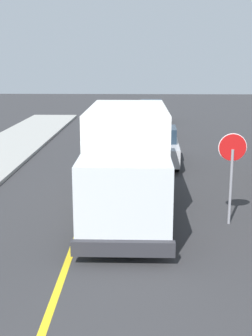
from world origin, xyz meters
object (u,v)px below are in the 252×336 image
(box_truck, at_px, (127,156))
(stop_sign, at_px, (232,161))
(parked_car_near, at_px, (158,147))
(parked_car_far, at_px, (151,112))
(parked_car_mid, at_px, (139,125))

(box_truck, bearing_deg, stop_sign, -18.64)
(parked_car_near, distance_m, stop_sign, 8.01)
(parked_car_near, relative_size, parked_car_far, 1.01)
(parked_car_near, bearing_deg, parked_car_mid, 97.01)
(parked_car_mid, xyz_separation_m, stop_sign, (2.62, -14.80, 1.06))
(parked_car_near, height_order, stop_sign, stop_sign)
(parked_car_far, xyz_separation_m, stop_sign, (1.73, -21.89, 1.06))
(parked_car_mid, bearing_deg, stop_sign, -79.95)
(parked_car_far, bearing_deg, stop_sign, -85.47)
(box_truck, relative_size, parked_car_mid, 1.61)
(parked_car_mid, height_order, parked_car_far, same)
(stop_sign, bearing_deg, parked_car_near, 102.77)
(box_truck, height_order, parked_car_near, box_truck)
(parked_car_mid, relative_size, parked_car_far, 1.01)
(stop_sign, bearing_deg, box_truck, 161.36)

